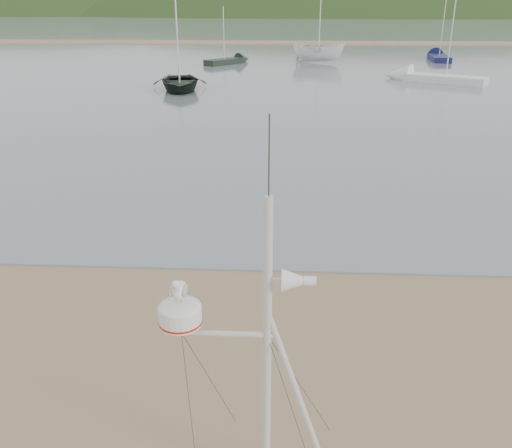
{
  "coord_description": "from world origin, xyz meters",
  "views": [
    {
      "loc": [
        3.07,
        -6.62,
        5.58
      ],
      "look_at": [
        2.66,
        1.0,
        2.39
      ],
      "focal_mm": 38.0,
      "sensor_mm": 36.0,
      "label": 1
    }
  ],
  "objects_px": {
    "mast_rig": "(262,415)",
    "sailboat_dark_mid": "(234,60)",
    "boat_dark": "(178,50)",
    "sailboat_blue_far": "(436,56)",
    "sailboat_white_near": "(419,77)",
    "boat_white": "(319,35)"
  },
  "relations": [
    {
      "from": "boat_dark",
      "to": "sailboat_dark_mid",
      "type": "distance_m",
      "value": 16.4
    },
    {
      "from": "mast_rig",
      "to": "sailboat_blue_far",
      "type": "xyz_separation_m",
      "value": [
        15.0,
        51.59,
        -0.81
      ]
    },
    {
      "from": "sailboat_dark_mid",
      "to": "sailboat_blue_far",
      "type": "relative_size",
      "value": 0.81
    },
    {
      "from": "boat_dark",
      "to": "sailboat_blue_far",
      "type": "height_order",
      "value": "sailboat_blue_far"
    },
    {
      "from": "boat_dark",
      "to": "sailboat_dark_mid",
      "type": "height_order",
      "value": "boat_dark"
    },
    {
      "from": "boat_white",
      "to": "sailboat_blue_far",
      "type": "relative_size",
      "value": 0.74
    },
    {
      "from": "sailboat_blue_far",
      "to": "sailboat_dark_mid",
      "type": "bearing_deg",
      "value": -165.98
    },
    {
      "from": "boat_dark",
      "to": "mast_rig",
      "type": "bearing_deg",
      "value": -87.85
    },
    {
      "from": "sailboat_dark_mid",
      "to": "sailboat_blue_far",
      "type": "bearing_deg",
      "value": 14.02
    },
    {
      "from": "mast_rig",
      "to": "sailboat_white_near",
      "type": "bearing_deg",
      "value": 74.73
    },
    {
      "from": "sailboat_white_near",
      "to": "sailboat_dark_mid",
      "type": "xyz_separation_m",
      "value": [
        -14.49,
        10.6,
        0.0
      ]
    },
    {
      "from": "boat_white",
      "to": "sailboat_blue_far",
      "type": "xyz_separation_m",
      "value": [
        11.82,
        4.18,
        -2.16
      ]
    },
    {
      "from": "sailboat_white_near",
      "to": "sailboat_blue_far",
      "type": "xyz_separation_m",
      "value": [
        5.15,
        15.51,
        0.0
      ]
    },
    {
      "from": "boat_dark",
      "to": "sailboat_blue_far",
      "type": "relative_size",
      "value": 0.77
    },
    {
      "from": "boat_dark",
      "to": "sailboat_dark_mid",
      "type": "xyz_separation_m",
      "value": [
        2.02,
        16.11,
        -2.28
      ]
    },
    {
      "from": "boat_dark",
      "to": "sailboat_white_near",
      "type": "relative_size",
      "value": 0.71
    },
    {
      "from": "mast_rig",
      "to": "sailboat_dark_mid",
      "type": "height_order",
      "value": "sailboat_dark_mid"
    },
    {
      "from": "boat_dark",
      "to": "sailboat_dark_mid",
      "type": "bearing_deg",
      "value": 72.71
    },
    {
      "from": "sailboat_blue_far",
      "to": "sailboat_white_near",
      "type": "bearing_deg",
      "value": -108.37
    },
    {
      "from": "boat_dark",
      "to": "boat_white",
      "type": "bearing_deg",
      "value": 49.57
    },
    {
      "from": "mast_rig",
      "to": "sailboat_blue_far",
      "type": "height_order",
      "value": "sailboat_blue_far"
    },
    {
      "from": "sailboat_white_near",
      "to": "sailboat_dark_mid",
      "type": "distance_m",
      "value": 17.95
    }
  ]
}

